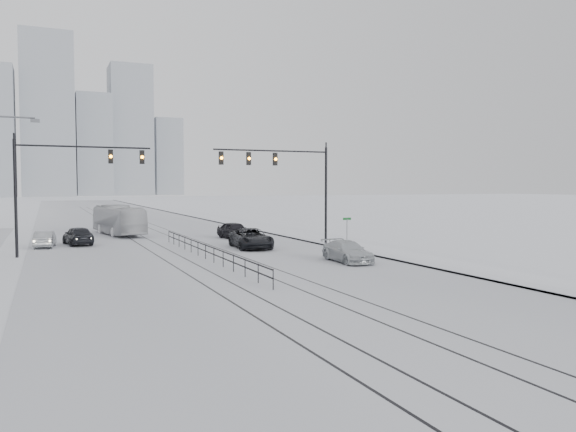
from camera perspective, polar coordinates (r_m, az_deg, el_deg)
The scene contains 15 objects.
road at distance 66.88m, azimuth -15.05°, elevation -1.17°, with size 22.00×260.00×0.02m, color silver.
sidewalk_east at distance 70.10m, azimuth -4.07°, elevation -0.82°, with size 5.00×260.00×0.16m, color white.
curb at distance 69.33m, azimuth -5.98°, elevation -0.89°, with size 0.10×260.00×0.12m, color gray.
tram_rails at distance 47.25m, azimuth -11.52°, elevation -2.85°, with size 5.30×180.00×0.01m.
skyline at distance 281.20m, azimuth -20.52°, elevation 8.17°, with size 96.00×48.00×72.00m.
traffic_mast_ne at distance 44.70m, azimuth 0.06°, elevation 4.25°, with size 9.60×0.37×8.00m.
traffic_mast_nw at distance 42.02m, azimuth -21.93°, elevation 3.84°, with size 9.10×0.37×8.00m.
median_fence at distance 37.52m, azimuth -8.38°, elevation -3.58°, with size 0.06×24.00×1.00m.
street_sign at distance 43.75m, azimuth 6.01°, elevation -1.19°, with size 0.70×0.06×2.40m.
sedan_sb_inner at distance 49.07m, azimuth -20.56°, elevation -1.89°, with size 1.82×4.52×1.54m, color black.
sedan_sb_outer at distance 48.16m, azimuth -23.46°, elevation -2.19°, with size 1.36×3.90×1.29m, color #A7ABAE.
sedan_nb_front at distance 43.56m, azimuth -3.78°, elevation -2.31°, with size 2.55×5.53×1.54m, color black.
sedan_nb_right at distance 35.91m, azimuth 6.05°, elevation -3.63°, with size 1.88×4.62×1.34m, color silver.
sedan_nb_far at distance 51.51m, azimuth -5.43°, elevation -1.48°, with size 1.81×4.51×1.54m, color black.
box_truck at distance 57.71m, azimuth -16.84°, elevation -0.42°, with size 2.44×10.44×2.91m, color silver.
Camera 1 is at (-9.63, -6.00, 4.87)m, focal length 35.00 mm.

